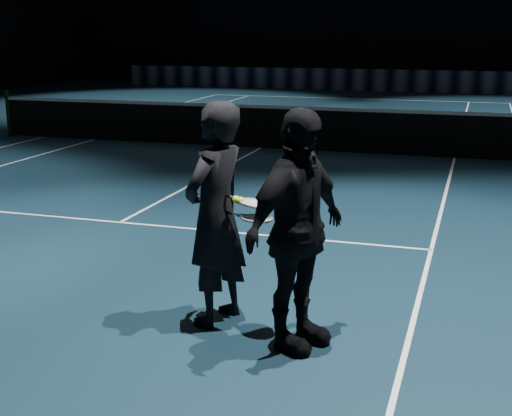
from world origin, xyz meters
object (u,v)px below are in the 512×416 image
Objects in this scene: racket_lower at (257,218)px; player_b at (297,231)px; racket_upper at (255,203)px; tennis_balls at (239,198)px; player_a at (216,215)px.

player_b is at bearing 0.00° from racket_lower.
tennis_balls is (-0.15, 0.02, 0.03)m from racket_upper.
player_a is 2.89× the size of racket_lower.
player_a is 1.00× the size of player_b.
racket_upper is at bearing 91.54° from player_a.
player_a reaches higher than racket_upper.
player_a is at bearing 161.28° from tennis_balls.
racket_lower is (-0.38, 0.14, 0.04)m from player_b.
racket_upper reaches higher than racket_lower.
player_a reaches higher than tennis_balls.
player_b is at bearing -9.08° from racket_upper.
player_a is at bearing -178.29° from racket_upper.
tennis_balls is (0.24, -0.08, 0.18)m from player_a.
racket_lower is at bearing -21.31° from tennis_balls.
player_a is 0.45m from racket_lower.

